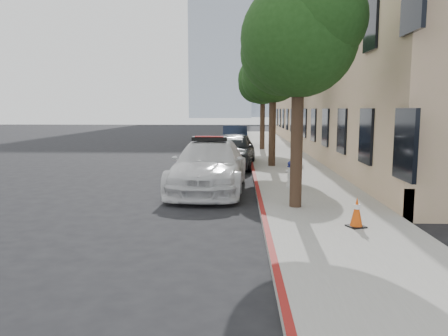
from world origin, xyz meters
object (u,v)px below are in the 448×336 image
traffic_cone (357,212)px  parked_car_far (235,137)px  fire_hydrant (291,174)px  parked_car_mid (233,150)px  police_car (210,166)px

traffic_cone → parked_car_far: bearing=97.7°
parked_car_far → fire_hydrant: bearing=-84.3°
parked_car_mid → parked_car_far: size_ratio=1.01×
police_car → parked_car_mid: bearing=86.2°
police_car → parked_car_mid: 5.62m
police_car → traffic_cone: size_ratio=8.80×
parked_car_mid → fire_hydrant: (1.92, -5.76, -0.22)m
fire_hydrant → traffic_cone: (0.79, -4.65, -0.09)m
police_car → traffic_cone: (3.37, -4.83, -0.33)m
fire_hydrant → traffic_cone: size_ratio=1.32×
parked_car_mid → traffic_cone: 10.76m
police_car → traffic_cone: 5.90m
parked_car_mid → traffic_cone: parked_car_mid is taller
police_car → parked_car_mid: (0.66, 5.58, -0.01)m
parked_car_far → fire_hydrant: (1.92, -15.46, -0.19)m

